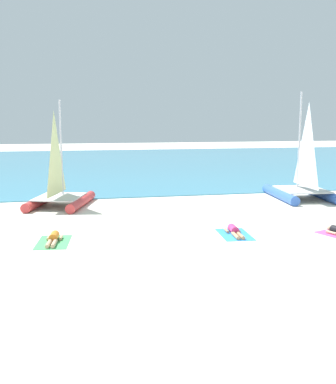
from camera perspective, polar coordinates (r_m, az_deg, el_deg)
The scene contains 8 objects.
ground_plane at distance 24.63m, azimuth -2.62°, elevation -0.84°, with size 120.00×120.00×0.00m, color silver.
ocean_water at distance 44.69m, azimuth -6.99°, elevation 3.60°, with size 120.00×40.00×0.05m, color teal.
sailboat_blue at distance 25.43m, azimuth 16.51°, elevation 1.06°, with size 3.24×4.66×5.75m.
sailboat_red at distance 22.95m, azimuth -13.52°, elevation 0.15°, with size 3.58×4.56×5.22m.
towel_left at distance 16.42m, azimuth -14.26°, elevation -6.15°, with size 1.10×1.90×0.01m, color #4CB266.
sunbather_left at distance 16.45m, azimuth -14.24°, elevation -5.67°, with size 0.59×1.57×0.30m.
towel_middle at distance 17.15m, azimuth 8.41°, elevation -5.32°, with size 1.10×1.90×0.01m, color #338CD8.
sunbather_middle at distance 17.18m, azimuth 8.36°, elevation -4.86°, with size 0.58×1.57×0.30m.
Camera 1 is at (-4.02, -13.93, 4.24)m, focal length 42.27 mm.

